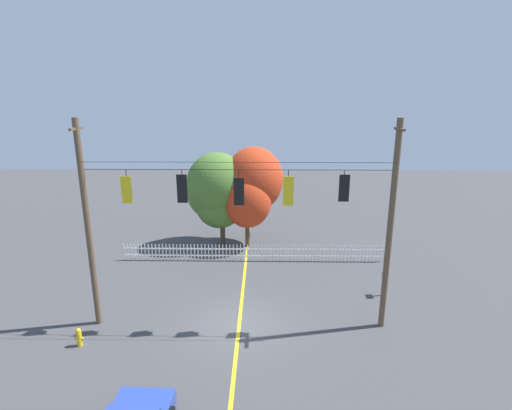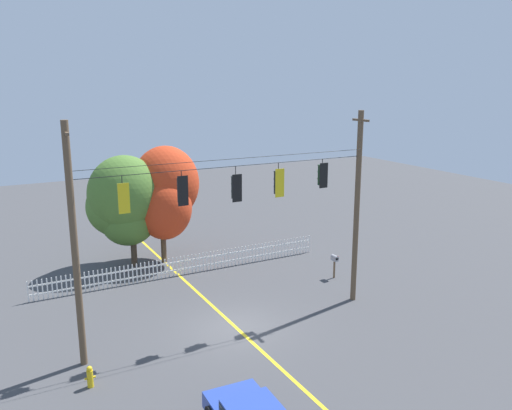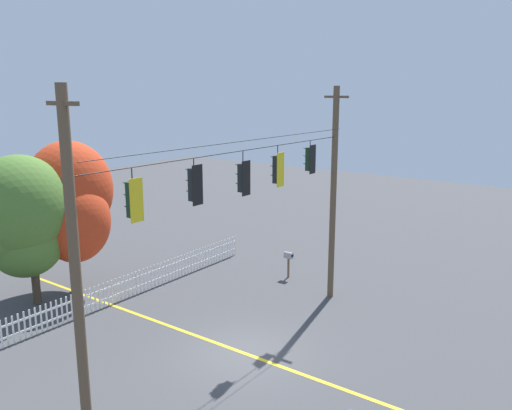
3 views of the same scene
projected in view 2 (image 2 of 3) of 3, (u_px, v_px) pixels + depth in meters
ground at (236, 327)px, 23.15m from camera, size 80.00×80.00×0.00m
lane_centerline_stripe at (236, 327)px, 23.15m from camera, size 0.16×36.00×0.01m
signal_support_span at (235, 224)px, 22.07m from camera, size 13.18×1.10×9.25m
traffic_signal_northbound_secondary at (123, 198)px, 19.58m from camera, size 0.43×0.38×1.41m
traffic_signal_westbound_side at (182, 190)px, 20.63m from camera, size 0.43×0.38×1.38m
traffic_signal_northbound_primary at (236, 188)px, 21.73m from camera, size 0.43×0.38×1.47m
traffic_signal_southbound_primary at (278, 182)px, 22.66m from camera, size 0.43×0.38×1.48m
traffic_signal_eastbound_side at (322, 175)px, 23.68m from camera, size 0.43×0.38×1.30m
white_picket_fence at (186, 265)px, 29.42m from camera, size 16.46×0.06×1.09m
autumn_maple_near_fence at (124, 203)px, 30.08m from camera, size 4.21×3.95×6.51m
autumn_maple_mid at (166, 192)px, 30.82m from camera, size 3.98×4.20×6.88m
fire_hydrant at (90, 377)px, 18.56m from camera, size 0.38×0.22×0.81m
roadside_mailbox at (335, 259)px, 28.74m from camera, size 0.25×0.44×1.30m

